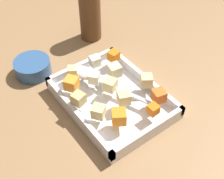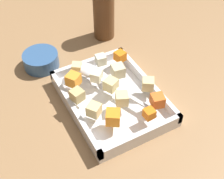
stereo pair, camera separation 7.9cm
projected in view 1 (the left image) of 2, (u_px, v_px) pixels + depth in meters
name	position (u px, v px, depth m)	size (l,w,h in m)	color
ground_plane	(118.00, 104.00, 0.82)	(4.00, 4.00, 0.00)	#936D47
baking_dish	(112.00, 100.00, 0.81)	(0.30, 0.23, 0.04)	silver
carrot_chunk_corner_nw	(72.00, 83.00, 0.79)	(0.03, 0.03, 0.03)	orange
carrot_chunk_heap_side	(114.00, 56.00, 0.88)	(0.03, 0.03, 0.03)	orange
carrot_chunk_center	(153.00, 109.00, 0.74)	(0.02, 0.02, 0.02)	orange
carrot_chunk_near_left	(119.00, 117.00, 0.72)	(0.03, 0.03, 0.03)	orange
carrot_chunk_heap_top	(159.00, 96.00, 0.77)	(0.03, 0.03, 0.03)	orange
potato_chunk_back_center	(124.00, 97.00, 0.76)	(0.03, 0.03, 0.03)	#E0CC89
potato_chunk_front_center	(98.00, 111.00, 0.73)	(0.03, 0.03, 0.03)	#E0CC89
potato_chunk_near_spoon	(79.00, 99.00, 0.76)	(0.03, 0.03, 0.03)	tan
potato_chunk_rim_edge	(94.00, 78.00, 0.81)	(0.03, 0.03, 0.03)	beige
potato_chunk_mid_right	(114.00, 70.00, 0.83)	(0.03, 0.03, 0.03)	beige
potato_chunk_corner_ne	(95.00, 61.00, 0.86)	(0.03, 0.03, 0.03)	beige
potato_chunk_corner_sw	(110.00, 85.00, 0.79)	(0.03, 0.03, 0.03)	#E0CC89
potato_chunk_corner_se	(146.00, 80.00, 0.80)	(0.03, 0.03, 0.03)	#E0CC89
potato_chunk_near_right	(73.00, 71.00, 0.83)	(0.03, 0.03, 0.03)	#E0CC89
serving_spoon	(88.00, 75.00, 0.83)	(0.24, 0.11, 0.02)	silver
pepper_mill	(90.00, 15.00, 0.97)	(0.07, 0.07, 0.19)	brown
small_prep_bowl	(33.00, 67.00, 0.89)	(0.10, 0.10, 0.04)	#33598C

